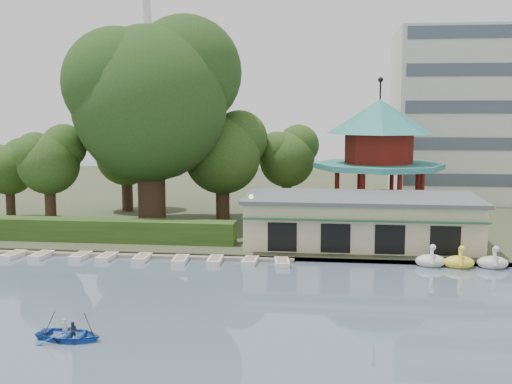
% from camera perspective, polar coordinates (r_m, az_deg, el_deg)
% --- Properties ---
extents(ground_plane, '(220.00, 220.00, 0.00)m').
position_cam_1_polar(ground_plane, '(32.49, -7.54, -12.88)').
color(ground_plane, slate).
rests_on(ground_plane, ground).
extents(shore, '(220.00, 70.00, 0.40)m').
position_cam_1_polar(shore, '(82.58, 1.47, -0.25)').
color(shore, '#424930').
rests_on(shore, ground).
extents(embankment, '(220.00, 0.60, 0.30)m').
position_cam_1_polar(embankment, '(48.70, -2.45, -5.74)').
color(embankment, gray).
rests_on(embankment, ground).
extents(dock, '(34.00, 1.60, 0.24)m').
position_cam_1_polar(dock, '(51.90, -15.71, -5.22)').
color(dock, gray).
rests_on(dock, ground).
extents(boathouse, '(18.60, 9.39, 3.90)m').
position_cam_1_polar(boathouse, '(52.25, 9.28, -2.44)').
color(boathouse, beige).
rests_on(boathouse, shore).
extents(pavilion, '(12.40, 12.40, 13.50)m').
position_cam_1_polar(pavilion, '(61.73, 10.87, 3.81)').
color(pavilion, beige).
rests_on(pavilion, shore).
extents(broadcast_tower, '(8.00, 8.00, 96.00)m').
position_cam_1_polar(broadcast_tower, '(178.09, -9.67, 14.68)').
color(broadcast_tower, silver).
rests_on(broadcast_tower, ground).
extents(hedge, '(30.00, 2.00, 1.80)m').
position_cam_1_polar(hedge, '(55.81, -17.30, -3.17)').
color(hedge, '#304F1B').
rests_on(hedge, shore).
extents(lamp_post, '(0.36, 0.36, 4.28)m').
position_cam_1_polar(lamp_post, '(49.51, -0.43, -1.75)').
color(lamp_post, black).
rests_on(lamp_post, shore).
extents(big_tree, '(15.65, 14.58, 19.54)m').
position_cam_1_polar(big_tree, '(60.05, -9.20, 8.68)').
color(big_tree, '#3A281C').
rests_on(big_tree, shore).
extents(small_trees, '(38.92, 16.17, 10.69)m').
position_cam_1_polar(small_trees, '(64.44, -10.09, 3.31)').
color(small_trees, '#3A281C').
rests_on(small_trees, shore).
extents(moored_rowboats, '(32.15, 2.77, 0.36)m').
position_cam_1_polar(moored_rowboats, '(50.40, -15.60, -5.52)').
color(moored_rowboats, white).
rests_on(moored_rowboats, ground).
extents(rowboat_with_passengers, '(4.95, 3.80, 2.01)m').
position_cam_1_polar(rowboat_with_passengers, '(33.36, -16.28, -11.71)').
color(rowboat_with_passengers, blue).
rests_on(rowboat_with_passengers, ground).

